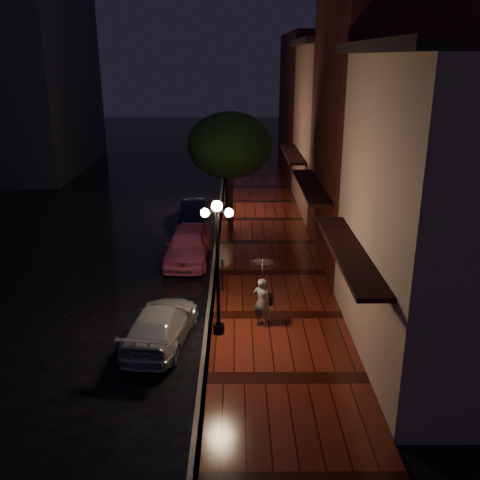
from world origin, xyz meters
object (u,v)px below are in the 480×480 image
(streetlamp_far, at_px, (226,168))
(woman_with_umbrella, at_px, (262,282))
(streetlamp_near, at_px, (218,261))
(navy_car, at_px, (194,211))
(parking_meter, at_px, (222,272))
(street_tree, at_px, (230,147))
(pink_car, at_px, (188,244))
(silver_car, at_px, (161,325))

(streetlamp_far, height_order, woman_with_umbrella, streetlamp_far)
(streetlamp_near, xyz_separation_m, streetlamp_far, (0.00, 14.00, 0.00))
(navy_car, height_order, parking_meter, parking_meter)
(streetlamp_near, relative_size, street_tree, 0.74)
(pink_car, distance_m, navy_car, 5.80)
(streetlamp_far, distance_m, woman_with_umbrella, 13.56)
(silver_car, relative_size, parking_meter, 3.28)
(navy_car, bearing_deg, woman_with_umbrella, -75.96)
(silver_car, bearing_deg, streetlamp_far, -89.20)
(navy_car, xyz_separation_m, silver_car, (-0.04, -12.78, -0.02))
(silver_car, bearing_deg, navy_car, -82.33)
(woman_with_umbrella, bearing_deg, street_tree, -59.56)
(navy_car, bearing_deg, streetlamp_near, -82.66)
(silver_car, bearing_deg, pink_car, -84.20)
(pink_car, height_order, navy_car, pink_car)
(streetlamp_near, distance_m, silver_car, 2.68)
(streetlamp_far, bearing_deg, parking_meter, -89.83)
(streetlamp_near, height_order, pink_car, streetlamp_near)
(streetlamp_far, height_order, street_tree, street_tree)
(pink_car, bearing_deg, street_tree, 69.80)
(navy_car, xyz_separation_m, woman_with_umbrella, (3.11, -11.95, 1.05))
(streetlamp_near, xyz_separation_m, street_tree, (0.26, 10.99, 1.64))
(streetlamp_near, distance_m, navy_car, 12.76)
(streetlamp_far, relative_size, street_tree, 0.74)
(woman_with_umbrella, bearing_deg, streetlamp_near, 45.71)
(navy_car, bearing_deg, parking_meter, -79.80)
(silver_car, xyz_separation_m, parking_meter, (1.80, 3.50, 0.31))
(navy_car, distance_m, parking_meter, 9.45)
(streetlamp_near, bearing_deg, street_tree, 88.65)
(streetlamp_near, height_order, street_tree, street_tree)
(streetlamp_near, relative_size, pink_car, 0.97)
(parking_meter, bearing_deg, woman_with_umbrella, -60.87)
(streetlamp_far, xyz_separation_m, silver_car, (-1.77, -14.29, -2.00))
(navy_car, relative_size, silver_car, 0.90)
(navy_car, height_order, woman_with_umbrella, woman_with_umbrella)
(streetlamp_near, bearing_deg, parking_meter, 89.42)
(navy_car, bearing_deg, silver_car, -90.70)
(streetlamp_far, relative_size, parking_meter, 3.39)
(street_tree, bearing_deg, streetlamp_far, 94.91)
(streetlamp_far, xyz_separation_m, woman_with_umbrella, (1.38, -13.46, -0.93))
(pink_car, bearing_deg, parking_meter, -63.79)
(streetlamp_near, xyz_separation_m, parking_meter, (0.03, 3.21, -1.68))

